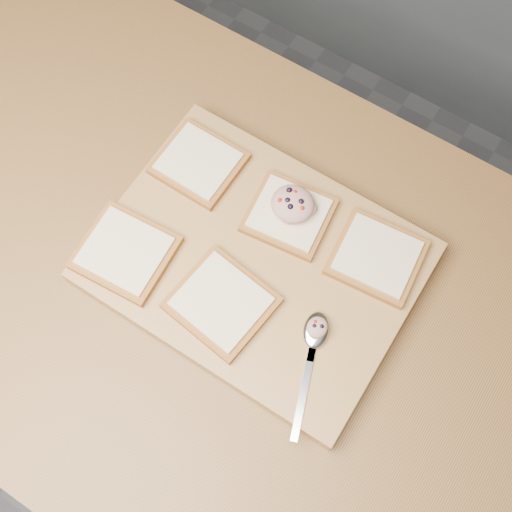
% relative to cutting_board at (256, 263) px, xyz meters
% --- Properties ---
extents(ground, '(4.00, 4.00, 0.00)m').
position_rel_cutting_board_xyz_m(ground, '(0.04, -0.05, -0.92)').
color(ground, '#515459').
rests_on(ground, ground).
extents(island_counter, '(2.00, 0.80, 0.90)m').
position_rel_cutting_board_xyz_m(island_counter, '(0.04, -0.05, -0.46)').
color(island_counter, slate).
rests_on(island_counter, ground).
extents(cutting_board, '(0.45, 0.34, 0.04)m').
position_rel_cutting_board_xyz_m(cutting_board, '(0.00, 0.00, 0.00)').
color(cutting_board, '#A27845').
rests_on(cutting_board, island_counter).
extents(bread_far_left, '(0.12, 0.11, 0.02)m').
position_rel_cutting_board_xyz_m(bread_far_left, '(-0.16, 0.08, 0.03)').
color(bread_far_left, '#9A5728').
rests_on(bread_far_left, cutting_board).
extents(bread_far_center, '(0.13, 0.12, 0.02)m').
position_rel_cutting_board_xyz_m(bread_far_center, '(0.01, 0.08, 0.03)').
color(bread_far_center, '#9A5728').
rests_on(bread_far_center, cutting_board).
extents(bread_far_right, '(0.13, 0.12, 0.02)m').
position_rel_cutting_board_xyz_m(bread_far_right, '(0.15, 0.09, 0.03)').
color(bread_far_right, '#9A5728').
rests_on(bread_far_right, cutting_board).
extents(bread_near_left, '(0.14, 0.13, 0.02)m').
position_rel_cutting_board_xyz_m(bread_near_left, '(-0.16, -0.10, 0.03)').
color(bread_near_left, '#9A5728').
rests_on(bread_near_left, cutting_board).
extents(bread_near_center, '(0.14, 0.13, 0.02)m').
position_rel_cutting_board_xyz_m(bread_near_center, '(-0.00, -0.08, 0.03)').
color(bread_near_center, '#9A5728').
rests_on(bread_near_center, cutting_board).
extents(tuna_salad_dollop, '(0.06, 0.06, 0.03)m').
position_rel_cutting_board_xyz_m(tuna_salad_dollop, '(0.01, 0.09, 0.05)').
color(tuna_salad_dollop, tan).
rests_on(tuna_salad_dollop, bread_far_center).
extents(spoon, '(0.08, 0.18, 0.01)m').
position_rel_cutting_board_xyz_m(spoon, '(0.13, -0.06, 0.02)').
color(spoon, silver).
rests_on(spoon, cutting_board).
extents(spoon_salad, '(0.03, 0.03, 0.02)m').
position_rel_cutting_board_xyz_m(spoon_salad, '(0.13, -0.05, 0.04)').
color(spoon_salad, tan).
rests_on(spoon_salad, spoon).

